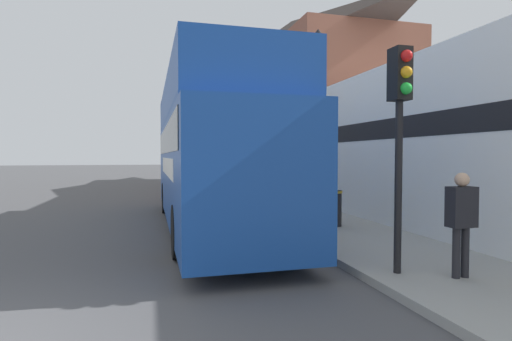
{
  "coord_description": "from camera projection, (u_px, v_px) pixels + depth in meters",
  "views": [
    {
      "loc": [
        2.31,
        -4.39,
        2.06
      ],
      "look_at": [
        5.34,
        7.02,
        1.63
      ],
      "focal_mm": 28.0,
      "sensor_mm": 36.0,
      "label": 1
    }
  ],
  "objects": [
    {
      "name": "sidewalk",
      "position": [
        237.0,
        191.0,
        22.93
      ],
      "size": [
        2.94,
        108.0,
        0.14
      ],
      "color": "#999993",
      "rests_on": "ground_plane"
    },
    {
      "name": "brick_terrace_rear",
      "position": [
        291.0,
        104.0,
        27.05
      ],
      "size": [
        6.0,
        20.34,
        11.14
      ],
      "color": "#935642",
      "rests_on": "ground_plane"
    },
    {
      "name": "litter_bin",
      "position": [
        333.0,
        207.0,
        10.92
      ],
      "size": [
        0.48,
        0.48,
        0.98
      ],
      "color": "black",
      "rests_on": "sidewalk"
    },
    {
      "name": "pedestrian_nearest",
      "position": [
        461.0,
        215.0,
        6.25
      ],
      "size": [
        0.43,
        0.24,
        1.66
      ],
      "color": "#232328",
      "rests_on": "sidewalk"
    },
    {
      "name": "ground_plane",
      "position": [
        111.0,
        190.0,
        24.0
      ],
      "size": [
        144.0,
        144.0,
        0.0
      ],
      "primitive_type": "plane",
      "color": "#4C4C4F"
    },
    {
      "name": "parked_car_ahead_of_bus",
      "position": [
        197.0,
        184.0,
        19.17
      ],
      "size": [
        1.97,
        4.41,
        1.57
      ],
      "rotation": [
        0.0,
        0.0,
        -0.02
      ],
      "color": "maroon",
      "rests_on": "ground_plane"
    },
    {
      "name": "tour_bus",
      "position": [
        209.0,
        161.0,
        11.42
      ],
      "size": [
        2.48,
        11.06,
        4.1
      ],
      "rotation": [
        0.0,
        0.0,
        0.0
      ],
      "color": "#19479E",
      "rests_on": "ground_plane"
    },
    {
      "name": "traffic_signal",
      "position": [
        400.0,
        108.0,
        6.42
      ],
      "size": [
        0.28,
        0.42,
        3.66
      ],
      "color": "black",
      "rests_on": "sidewalk"
    },
    {
      "name": "lamp_post_nearest",
      "position": [
        318.0,
        94.0,
        9.69
      ],
      "size": [
        0.35,
        0.35,
        4.99
      ],
      "color": "black",
      "rests_on": "sidewalk"
    },
    {
      "name": "lamp_post_third",
      "position": [
        221.0,
        135.0,
        23.45
      ],
      "size": [
        0.35,
        0.35,
        4.56
      ],
      "color": "black",
      "rests_on": "sidewalk"
    },
    {
      "name": "lamp_post_second",
      "position": [
        247.0,
        120.0,
        16.54
      ],
      "size": [
        0.35,
        0.35,
        4.99
      ],
      "color": "black",
      "rests_on": "sidewalk"
    }
  ]
}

